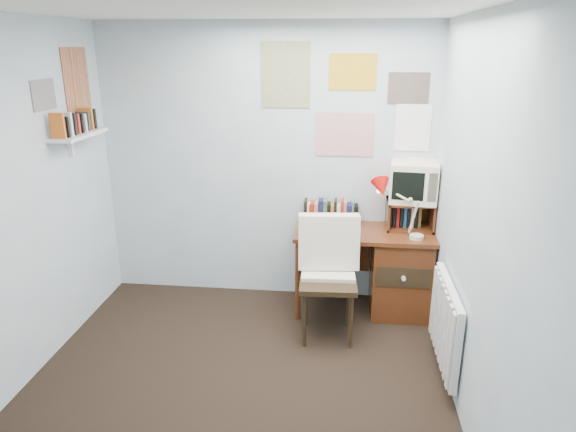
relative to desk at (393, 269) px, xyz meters
name	(u,v)px	position (x,y,z in m)	size (l,w,h in m)	color
ground	(229,410)	(-1.17, -1.48, -0.41)	(3.50, 3.50, 0.00)	black
back_wall	(266,166)	(-1.17, 0.27, 0.84)	(3.00, 0.02, 2.50)	silver
right_wall	(486,243)	(0.33, -1.48, 0.84)	(0.02, 3.50, 2.50)	silver
ceiling	(211,3)	(-1.17, -1.48, 2.09)	(3.00, 3.50, 0.02)	white
desk	(393,269)	(0.00, 0.00, 0.00)	(1.20, 0.55, 0.76)	#5A2B14
desk_chair	(328,282)	(-0.56, -0.49, 0.08)	(0.50, 0.47, 0.97)	black
desk_lamp	(418,214)	(0.15, -0.14, 0.57)	(0.30, 0.26, 0.43)	red
tv_riser	(410,215)	(0.12, 0.11, 0.48)	(0.40, 0.30, 0.25)	#5A2B14
crt_tv	(414,180)	(0.13, 0.13, 0.79)	(0.39, 0.36, 0.37)	#EFE5C8
book_row	(337,211)	(-0.51, 0.18, 0.46)	(0.60, 0.14, 0.22)	#5A2B14
radiator	(446,324)	(0.29, -0.93, 0.01)	(0.09, 0.80, 0.60)	white
wall_shelf	(79,135)	(-2.57, -0.38, 1.21)	(0.20, 0.62, 0.24)	white
posters_back	(346,100)	(-0.47, 0.26, 1.44)	(1.20, 0.01, 0.90)	white
posters_left	(61,85)	(-2.67, -0.38, 1.59)	(0.01, 0.70, 0.60)	white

